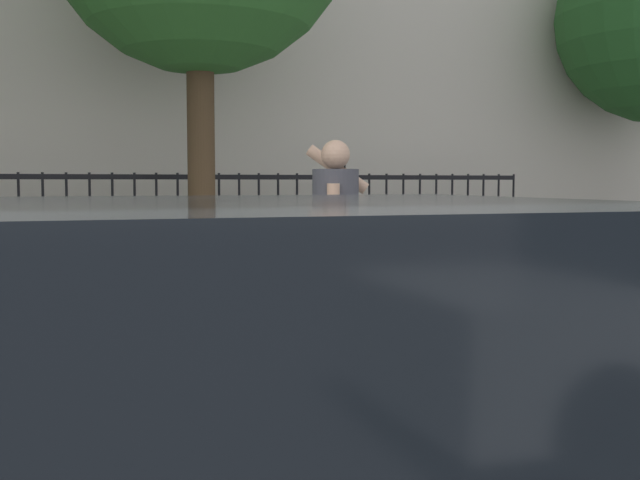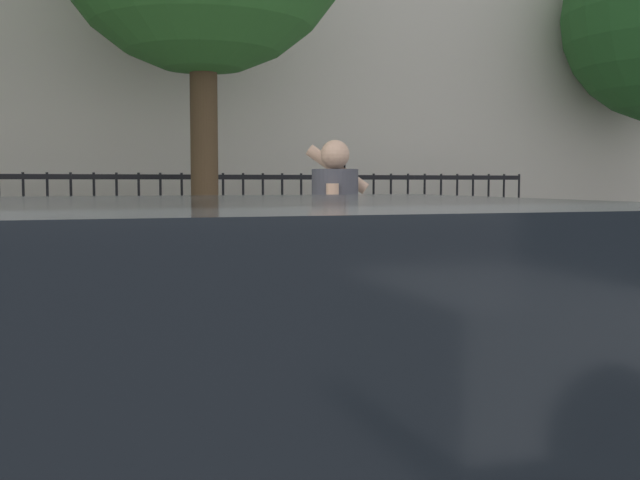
% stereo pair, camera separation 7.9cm
% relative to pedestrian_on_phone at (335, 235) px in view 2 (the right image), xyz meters
% --- Properties ---
extents(sidewalk, '(28.00, 4.40, 0.15)m').
position_rel_pedestrian_on_phone_xyz_m(sidewalk, '(-1.44, 0.43, -1.03)').
color(sidewalk, '#9E9B93').
rests_on(sidewalk, ground).
extents(iron_fence, '(12.03, 0.04, 1.60)m').
position_rel_pedestrian_on_phone_xyz_m(iron_fence, '(-1.44, 4.13, -0.08)').
color(iron_fence, black).
rests_on(iron_fence, ground).
extents(pedestrian_on_phone, '(0.58, 0.72, 1.65)m').
position_rel_pedestrian_on_phone_xyz_m(pedestrian_on_phone, '(0.00, 0.00, 0.00)').
color(pedestrian_on_phone, tan).
rests_on(pedestrian_on_phone, sidewalk).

